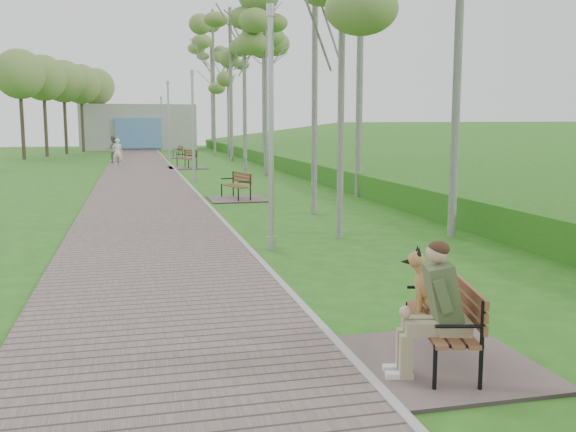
# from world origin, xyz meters

# --- Properties ---
(ground) EXTENTS (120.00, 120.00, 0.00)m
(ground) POSITION_xyz_m (0.00, 0.00, 0.00)
(ground) COLOR #255D19
(ground) RESTS_ON ground
(walkway) EXTENTS (3.50, 67.00, 0.04)m
(walkway) POSITION_xyz_m (-1.75, 21.50, 0.02)
(walkway) COLOR #635550
(walkway) RESTS_ON ground
(kerb) EXTENTS (0.10, 67.00, 0.05)m
(kerb) POSITION_xyz_m (0.00, 21.50, 0.03)
(kerb) COLOR #999993
(kerb) RESTS_ON ground
(embankment) EXTENTS (14.00, 70.00, 1.60)m
(embankment) POSITION_xyz_m (12.00, 20.00, 0.00)
(embankment) COLOR #3D8322
(embankment) RESTS_ON ground
(building_north) EXTENTS (10.00, 5.20, 4.00)m
(building_north) POSITION_xyz_m (-1.50, 50.97, 1.99)
(building_north) COLOR #9E9E99
(building_north) RESTS_ON ground
(bench_main) EXTENTS (1.74, 1.93, 1.52)m
(bench_main) POSITION_xyz_m (0.77, -3.44, 0.42)
(bench_main) COLOR #635550
(bench_main) RESTS_ON ground
(bench_second) EXTENTS (1.72, 1.91, 1.06)m
(bench_second) POSITION_xyz_m (1.02, 10.79, 0.19)
(bench_second) COLOR #635550
(bench_second) RESTS_ON ground
(bench_third) EXTENTS (1.98, 2.20, 1.21)m
(bench_third) POSITION_xyz_m (0.69, 25.35, 0.23)
(bench_third) COLOR #635550
(bench_third) RESTS_ON ground
(bench_far) EXTENTS (1.66, 1.84, 1.02)m
(bench_far) POSITION_xyz_m (0.93, 35.69, 0.19)
(bench_far) COLOR #635550
(bench_far) RESTS_ON ground
(lamp_post_near) EXTENTS (0.17, 0.17, 4.50)m
(lamp_post_near) POSITION_xyz_m (0.42, 2.70, 2.10)
(lamp_post_near) COLOR #A1A4A9
(lamp_post_near) RESTS_ON ground
(lamp_post_second) EXTENTS (0.17, 0.17, 4.46)m
(lamp_post_second) POSITION_xyz_m (0.31, 17.10, 2.08)
(lamp_post_second) COLOR #A1A4A9
(lamp_post_second) RESTS_ON ground
(lamp_post_third) EXTENTS (0.19, 0.19, 4.96)m
(lamp_post_third) POSITION_xyz_m (0.18, 32.24, 2.32)
(lamp_post_third) COLOR #A1A4A9
(lamp_post_third) RESTS_ON ground
(lamp_post_far) EXTENTS (0.17, 0.17, 4.52)m
(lamp_post_far) POSITION_xyz_m (0.34, 45.50, 2.11)
(lamp_post_far) COLOR #A1A4A9
(lamp_post_far) RESTS_ON ground
(pedestrian_near) EXTENTS (0.60, 0.44, 1.52)m
(pedestrian_near) POSITION_xyz_m (-2.92, 28.36, 0.76)
(pedestrian_near) COLOR silver
(pedestrian_near) RESTS_ON ground
(pedestrian_far) EXTENTS (0.84, 0.67, 1.65)m
(pedestrian_far) POSITION_xyz_m (-3.20, 30.60, 0.83)
(pedestrian_far) COLOR gray
(pedestrian_far) RESTS_ON ground
(birch_mid_b) EXTENTS (2.66, 2.66, 8.96)m
(birch_mid_b) POSITION_xyz_m (3.81, 19.67, 7.03)
(birch_mid_b) COLOR silver
(birch_mid_b) RESTS_ON ground
(birch_mid_c) EXTENTS (2.82, 2.82, 9.85)m
(birch_mid_c) POSITION_xyz_m (2.88, 19.86, 7.73)
(birch_mid_c) COLOR silver
(birch_mid_c) RESTS_ON ground
(birch_far_a) EXTENTS (2.38, 2.38, 9.35)m
(birch_far_a) POSITION_xyz_m (5.31, 27.63, 7.34)
(birch_far_a) COLOR silver
(birch_far_a) RESTS_ON ground
(birch_far_b) EXTENTS (2.83, 2.83, 9.75)m
(birch_far_b) POSITION_xyz_m (3.99, 31.27, 7.66)
(birch_far_b) COLOR silver
(birch_far_b) RESTS_ON ground
(birch_far_c) EXTENTS (2.25, 2.25, 7.32)m
(birch_far_c) POSITION_xyz_m (4.48, 35.88, 5.75)
(birch_far_c) COLOR silver
(birch_far_c) RESTS_ON ground
(birch_distant_a) EXTENTS (2.78, 2.78, 10.70)m
(birch_distant_a) POSITION_xyz_m (3.72, 37.68, 8.40)
(birch_distant_a) COLOR silver
(birch_distant_a) RESTS_ON ground
(birch_distant_b) EXTENTS (2.61, 2.61, 10.07)m
(birch_distant_b) POSITION_xyz_m (5.20, 51.14, 7.91)
(birch_distant_b) COLOR silver
(birch_distant_b) RESTS_ON ground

